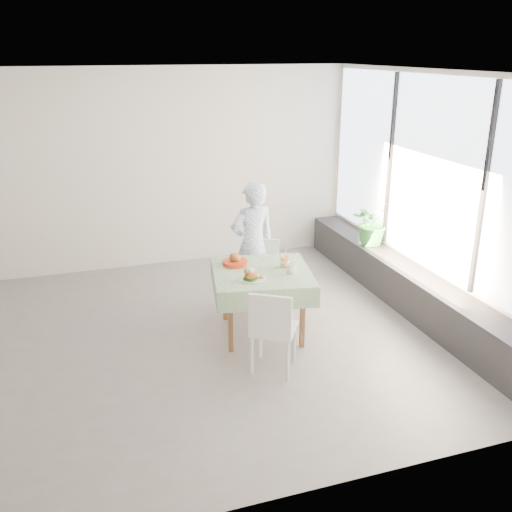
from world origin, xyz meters
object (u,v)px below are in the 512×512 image
object	(u,v)px
diner	(253,244)
juice_cup_orange	(285,261)
potted_plant	(372,222)
cafe_table	(262,295)
main_dish	(252,276)
chair_near	(273,345)
chair_far	(261,287)

from	to	relation	value
diner	juice_cup_orange	bearing A→B (deg)	92.64
diner	potted_plant	distance (m)	1.80
cafe_table	potted_plant	world-z (taller)	potted_plant
diner	main_dish	size ratio (longest dim) A/B	5.58
cafe_table	chair_near	world-z (taller)	chair_near
juice_cup_orange	potted_plant	world-z (taller)	potted_plant
juice_cup_orange	cafe_table	bearing A→B (deg)	-172.26
cafe_table	chair_far	world-z (taller)	chair_far
main_dish	diner	bearing A→B (deg)	71.62
chair_far	chair_near	distance (m)	1.47
cafe_table	juice_cup_orange	size ratio (longest dim) A/B	4.04
cafe_table	diner	size ratio (longest dim) A/B	0.78
diner	chair_far	bearing A→B (deg)	106.68
chair_far	cafe_table	bearing A→B (deg)	-108.04
cafe_table	potted_plant	xyz separation A→B (m)	(1.93, 1.06, 0.35)
chair_near	potted_plant	xyz separation A→B (m)	(2.08, 1.84, 0.54)
diner	main_dish	world-z (taller)	diner
main_dish	potted_plant	xyz separation A→B (m)	(2.12, 1.28, 0.02)
chair_far	main_dish	distance (m)	1.09
cafe_table	chair_far	size ratio (longest dim) A/B	1.46
chair_near	main_dish	world-z (taller)	main_dish
main_dish	potted_plant	bearing A→B (deg)	31.13
chair_far	potted_plant	size ratio (longest dim) A/B	1.35
chair_near	main_dish	distance (m)	0.76
chair_near	cafe_table	bearing A→B (deg)	79.52
main_dish	chair_near	bearing A→B (deg)	-85.91
diner	potted_plant	xyz separation A→B (m)	(1.78, 0.27, 0.03)
main_dish	potted_plant	world-z (taller)	potted_plant
cafe_table	chair_near	xyz separation A→B (m)	(-0.14, -0.78, -0.19)
potted_plant	cafe_table	bearing A→B (deg)	-151.30
cafe_table	diner	world-z (taller)	diner
diner	potted_plant	size ratio (longest dim) A/B	2.51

